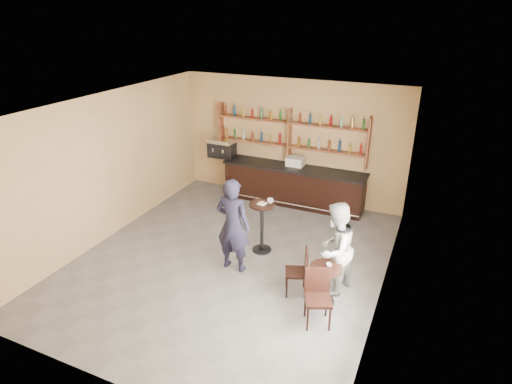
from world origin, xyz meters
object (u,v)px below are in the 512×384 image
at_px(man_main, 233,225).
at_px(chair_west, 296,272).
at_px(espresso_machine, 222,148).
at_px(pastry_case, 295,162).
at_px(patron_second, 335,249).
at_px(cafe_table, 325,285).
at_px(bar_counter, 293,185).
at_px(chair_south, 318,299).
at_px(pedestal_table, 262,228).

relative_size(man_main, chair_west, 2.16).
bearing_deg(espresso_machine, man_main, -63.14).
height_order(espresso_machine, pastry_case, espresso_machine).
height_order(pastry_case, patron_second, patron_second).
height_order(man_main, cafe_table, man_main).
distance_m(espresso_machine, chair_west, 5.09).
bearing_deg(cafe_table, bar_counter, 117.10).
height_order(bar_counter, chair_south, bar_counter).
relative_size(pedestal_table, chair_south, 1.15).
distance_m(espresso_machine, pedestal_table, 3.51).
bearing_deg(patron_second, man_main, -72.92).
bearing_deg(cafe_table, pedestal_table, 145.84).
bearing_deg(espresso_machine, pedestal_table, -52.27).
relative_size(man_main, chair_south, 1.99).
distance_m(bar_counter, cafe_table, 4.16).
relative_size(chair_west, patron_second, 0.50).
xyz_separation_m(man_main, patron_second, (1.99, 0.06, -0.08)).
distance_m(pastry_case, pedestal_table, 2.63).
height_order(chair_west, patron_second, patron_second).
height_order(man_main, chair_west, man_main).
distance_m(man_main, cafe_table, 2.06).
bearing_deg(man_main, espresso_machine, -58.11).
bearing_deg(pedestal_table, cafe_table, -34.16).
bearing_deg(patron_second, pedestal_table, -98.67).
xyz_separation_m(espresso_machine, man_main, (2.04, -3.39, -0.31)).
distance_m(bar_counter, chair_south, 4.72).
height_order(bar_counter, cafe_table, bar_counter).
bearing_deg(espresso_machine, chair_west, -50.95).
xyz_separation_m(man_main, cafe_table, (1.95, -0.32, -0.60)).
bearing_deg(patron_second, chair_south, 15.81).
distance_m(pastry_case, chair_west, 3.94).
distance_m(pedestal_table, cafe_table, 2.06).
xyz_separation_m(espresso_machine, patron_second, (4.03, -3.32, -0.39)).
relative_size(espresso_machine, chair_west, 0.78).
distance_m(pedestal_table, chair_south, 2.47).
bearing_deg(pastry_case, man_main, -83.74).
xyz_separation_m(man_main, chair_south, (2.00, -0.92, -0.48)).
xyz_separation_m(espresso_machine, pastry_case, (2.13, 0.00, -0.11)).
xyz_separation_m(pedestal_table, patron_second, (1.73, -0.77, 0.33)).
bearing_deg(chair_west, bar_counter, 179.40).
height_order(pedestal_table, patron_second, patron_second).
xyz_separation_m(pastry_case, patron_second, (1.90, -3.32, -0.27)).
bearing_deg(cafe_table, pastry_case, 116.68).
bearing_deg(pedestal_table, chair_south, -45.09).
bearing_deg(pastry_case, chair_south, -58.32).
bearing_deg(espresso_machine, bar_counter, -4.24).
distance_m(cafe_table, patron_second, 0.65).
height_order(cafe_table, chair_west, chair_west).
relative_size(pastry_case, chair_south, 0.46).
bearing_deg(patron_second, chair_west, -45.46).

